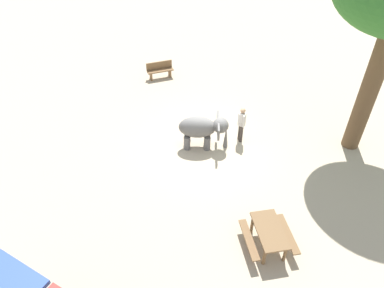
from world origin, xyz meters
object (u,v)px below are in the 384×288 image
(elephant, at_px, (203,128))
(person_handler, at_px, (242,122))
(wooden_bench, at_px, (160,70))
(picnic_table_near, at_px, (269,234))

(elephant, xyz_separation_m, person_handler, (-1.21, -1.13, 0.04))
(elephant, distance_m, wooden_bench, 6.21)
(person_handler, bearing_deg, picnic_table_near, 81.72)
(wooden_bench, xyz_separation_m, picnic_table_near, (-8.79, 7.28, 0.12))
(elephant, relative_size, picnic_table_near, 0.95)
(elephant, distance_m, picnic_table_near, 5.23)
(elephant, xyz_separation_m, wooden_bench, (4.73, -3.99, -0.43))
(person_handler, relative_size, wooden_bench, 1.23)
(picnic_table_near, bearing_deg, person_handler, 173.43)
(picnic_table_near, bearing_deg, elephant, -168.38)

